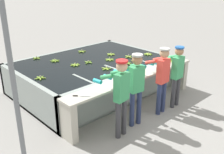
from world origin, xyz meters
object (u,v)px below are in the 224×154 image
(worker_3, at_px, (176,71))
(banana_bunch_floating_6, at_px, (129,57))
(worker_1, at_px, (135,83))
(banana_bunch_floating_1, at_px, (88,62))
(banana_bunch_floating_10, at_px, (127,63))
(banana_bunch_floating_12, at_px, (40,78))
(banana_bunch_floating_11, at_px, (75,65))
(banana_bunch_floating_0, at_px, (36,58))
(worker_2, at_px, (162,75))
(support_post_left, at_px, (13,80))
(banana_bunch_ledge_0, at_px, (170,61))
(banana_bunch_floating_8, at_px, (106,69))
(knife_1, at_px, (134,73))
(banana_bunch_floating_7, at_px, (111,54))
(banana_bunch_floating_9, at_px, (148,54))
(banana_bunch_floating_4, at_px, (135,60))
(banana_bunch_floating_5, at_px, (110,60))
(knife_0, at_px, (79,96))
(banana_bunch_floating_3, at_px, (55,61))
(banana_bunch_floating_2, at_px, (82,51))
(worker_0, at_px, (120,91))

(worker_3, height_order, banana_bunch_floating_6, worker_3)
(worker_1, xyz_separation_m, banana_bunch_floating_1, (0.34, 2.08, -0.10))
(banana_bunch_floating_10, relative_size, banana_bunch_floating_12, 1.02)
(banana_bunch_floating_11, bearing_deg, banana_bunch_floating_0, 109.83)
(worker_2, distance_m, banana_bunch_floating_12, 2.89)
(banana_bunch_floating_11, bearing_deg, banana_bunch_floating_1, -9.39)
(worker_1, xyz_separation_m, worker_3, (1.42, -0.09, -0.05))
(support_post_left, bearing_deg, worker_3, -9.49)
(banana_bunch_floating_10, bearing_deg, banana_bunch_ledge_0, -33.16)
(banana_bunch_ledge_0, relative_size, support_post_left, 0.09)
(banana_bunch_floating_0, relative_size, banana_bunch_floating_10, 0.98)
(banana_bunch_floating_0, bearing_deg, banana_bunch_floating_11, -70.17)
(banana_bunch_floating_8, xyz_separation_m, knife_1, (0.29, -0.73, -0.01))
(banana_bunch_floating_7, relative_size, banana_bunch_floating_9, 1.01)
(banana_bunch_floating_4, bearing_deg, banana_bunch_floating_8, 177.70)
(banana_bunch_floating_4, relative_size, banana_bunch_ledge_0, 0.95)
(banana_bunch_floating_0, height_order, banana_bunch_floating_4, same)
(banana_bunch_floating_5, height_order, support_post_left, support_post_left)
(knife_0, bearing_deg, banana_bunch_floating_11, 56.47)
(worker_3, height_order, knife_0, worker_3)
(banana_bunch_floating_3, height_order, support_post_left, support_post_left)
(worker_3, distance_m, banana_bunch_floating_11, 2.69)
(banana_bunch_floating_8, bearing_deg, banana_bunch_floating_10, -5.03)
(banana_bunch_floating_6, distance_m, banana_bunch_floating_9, 0.68)
(banana_bunch_floating_1, height_order, banana_bunch_floating_7, same)
(banana_bunch_floating_1, bearing_deg, banana_bunch_floating_9, -18.71)
(banana_bunch_floating_0, height_order, knife_1, banana_bunch_floating_0)
(banana_bunch_floating_3, distance_m, banana_bunch_floating_5, 1.57)
(banana_bunch_floating_6, distance_m, banana_bunch_floating_7, 0.59)
(banana_bunch_floating_12, relative_size, knife_0, 1.02)
(knife_1, bearing_deg, banana_bunch_floating_2, 84.37)
(banana_bunch_floating_1, bearing_deg, worker_0, -112.49)
(banana_bunch_floating_8, relative_size, banana_bunch_floating_9, 0.99)
(worker_2, height_order, knife_0, worker_2)
(knife_0, bearing_deg, banana_bunch_floating_7, 34.58)
(banana_bunch_floating_0, height_order, banana_bunch_floating_6, same)
(banana_bunch_floating_1, relative_size, support_post_left, 0.09)
(worker_0, distance_m, banana_bunch_ledge_0, 2.77)
(banana_bunch_floating_11, bearing_deg, banana_bunch_floating_2, 45.23)
(banana_bunch_floating_2, height_order, banana_bunch_floating_4, same)
(banana_bunch_floating_3, distance_m, knife_0, 2.51)
(worker_3, bearing_deg, worker_2, 176.72)
(banana_bunch_floating_10, distance_m, banana_bunch_floating_12, 2.40)
(worker_0, distance_m, banana_bunch_floating_11, 2.29)
(banana_bunch_floating_11, distance_m, knife_1, 1.70)
(worker_3, bearing_deg, banana_bunch_floating_5, 103.61)
(worker_3, bearing_deg, banana_bunch_floating_3, 119.91)
(worker_1, distance_m, worker_3, 1.42)
(banana_bunch_floating_10, bearing_deg, knife_1, -122.39)
(worker_0, relative_size, banana_bunch_floating_8, 6.08)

